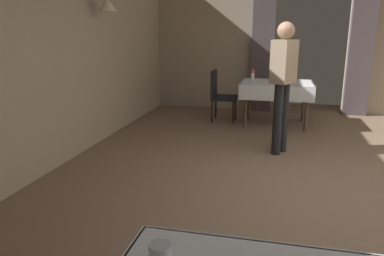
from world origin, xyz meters
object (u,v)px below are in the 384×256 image
Objects in this scene: person_waiter_by_doorway at (283,77)px; dining_table_mid at (277,87)px; flower_vase_mid at (253,75)px; plate_mid_b at (285,80)px; chair_mid_left at (220,93)px; glass_near_c at (160,256)px.

dining_table_mid is at bearing 92.72° from person_waiter_by_doorway.
person_waiter_by_doorway is (0.08, -1.64, 0.37)m from dining_table_mid.
plate_mid_b is (0.57, 0.24, -0.10)m from flower_vase_mid.
person_waiter_by_doorway is (-0.06, -1.97, 0.27)m from plate_mid_b.
chair_mid_left is at bearing 123.15° from person_waiter_by_doorway.
flower_vase_mid reaches higher than dining_table_mid.
chair_mid_left reaches higher than dining_table_mid.
glass_near_c is 0.48× the size of flower_vase_mid.
chair_mid_left is 4.61× the size of flower_vase_mid.
flower_vase_mid is 1.81m from person_waiter_by_doorway.
dining_table_mid is 12.55× the size of glass_near_c.
chair_mid_left is at bearing 96.60° from glass_near_c.
person_waiter_by_doorway is at bearing -56.85° from chair_mid_left.
flower_vase_mid is at bearing -157.05° from plate_mid_b.
plate_mid_b is at bearing 67.37° from dining_table_mid.
person_waiter_by_doorway reaches higher than plate_mid_b.
dining_table_mid is 1.01m from chair_mid_left.
flower_vase_mid is at bearing 90.63° from glass_near_c.
flower_vase_mid is at bearing 167.87° from dining_table_mid.
chair_mid_left is at bearing 179.39° from dining_table_mid.
dining_table_mid is 0.37m from plate_mid_b.
glass_near_c is at bearing -96.71° from person_waiter_by_doorway.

